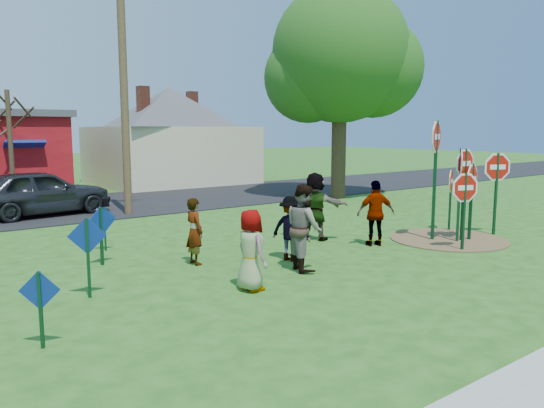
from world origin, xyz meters
The scene contains 25 objects.
ground centered at (0.00, 0.00, 0.00)m, with size 120.00×120.00×0.00m, color #1F4F16.
road centered at (0.00, 11.50, 0.02)m, with size 120.00×7.50×0.04m, color black.
dirt_patch centered at (4.50, -1.00, 0.01)m, with size 3.20×3.20×0.03m, color brown.
cream_house centered at (5.50, 18.00, 2.92)m, with size 9.40×9.40×6.50m.
stop_sign_a centered at (3.63, -2.00, 1.44)m, with size 0.95×0.37×2.11m.
stop_sign_b centered at (4.08, -0.77, 2.53)m, with size 1.12×0.47×3.46m.
stop_sign_c centered at (4.65, -1.31, 1.88)m, with size 1.10×0.07×2.69m.
stop_sign_d centered at (5.66, -0.22, 1.40)m, with size 0.85×0.43×2.00m.
stop_sign_e centered at (4.90, -1.39, 1.54)m, with size 1.16×0.34×2.30m.
stop_sign_f centered at (6.20, -1.36, 1.80)m, with size 0.99×0.53×2.54m.
stop_sign_g centered at (4.43, -1.32, 1.90)m, with size 0.86×0.67×2.71m.
blue_diamond_a centered at (-6.49, -1.94, 0.70)m, with size 0.49×0.31×1.13m.
blue_diamond_b centered at (-5.20, -0.07, 0.93)m, with size 0.65×0.28×1.50m.
blue_diamond_c centered at (-4.19, 2.12, 0.83)m, with size 0.69×0.14×1.34m.
blue_diamond_d centered at (-3.62, 3.48, 0.70)m, with size 0.56×0.14×1.13m.
person_a centered at (-2.58, -1.49, 0.78)m, with size 0.77×0.50×1.57m, color navy.
person_b centered at (-2.47, 0.91, 0.76)m, with size 0.56×0.37×1.53m, color #2E7B6E.
person_c centered at (-0.80, -0.96, 0.95)m, with size 0.92×0.72×1.89m, color #9C5F3B.
person_d centered at (-0.49, -0.13, 0.76)m, with size 0.98×0.56×1.52m, color #2F2F33.
person_e centered at (2.29, -0.27, 0.87)m, with size 1.02×0.42×1.74m, color #4D2C57.
person_f centered at (1.52, 1.26, 0.95)m, with size 1.76×0.56×1.90m, color #1C4E2D.
suv centered at (-3.52, 10.15, 0.86)m, with size 1.93×4.80×1.64m, color #303035.
utility_pole centered at (-0.91, 8.61, 4.69)m, with size 2.04×1.00×8.92m.
leafy_tree centered at (8.61, 7.44, 5.99)m, with size 6.54×5.97×9.30m.
bare_tree_extra centered at (-3.84, 12.78, 2.94)m, with size 1.80×1.80×4.55m.
Camera 1 is at (-8.23, -9.57, 3.07)m, focal length 35.00 mm.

